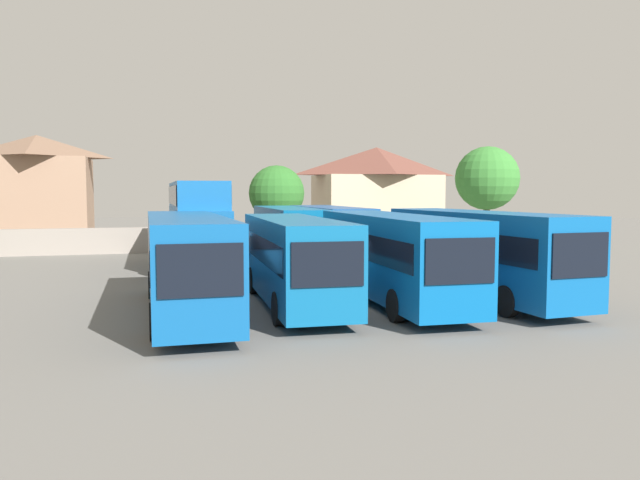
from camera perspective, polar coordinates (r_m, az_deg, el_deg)
The scene contains 13 objects.
ground at distance 41.09m, azimuth -5.72°, elevation -1.57°, with size 140.00×140.00×0.00m, color slate.
depot_boundary_wall at distance 45.95m, azimuth -6.84°, elevation 0.18°, with size 56.00×0.50×1.80m, color gray.
bus_1 at distance 22.08m, azimuth -12.10°, elevation -1.66°, with size 2.62×11.88×3.43m.
bus_2 at distance 23.20m, azimuth -2.39°, elevation -1.48°, with size 2.96×10.70×3.29m.
bus_3 at distance 24.25m, azimuth 6.50°, elevation -1.11°, with size 3.01×11.98×3.39m.
bus_4 at distance 25.44m, azimuth 14.34°, elevation -0.85°, with size 3.05×11.20×3.49m.
bus_5 at distance 35.36m, azimuth -11.20°, elevation 1.80°, with size 2.74×11.85×4.79m.
bus_6 at distance 35.88m, azimuth -2.93°, elevation 0.67°, with size 2.91×11.01×3.37m.
bus_7 at distance 36.92m, azimuth 0.89°, elevation 0.79°, with size 2.78×10.36×3.39m.
house_terrace_left at distance 55.62m, azimuth -24.35°, elevation 4.26°, with size 8.37×7.80×8.85m.
house_terrace_centre at distance 58.61m, azimuth 5.17°, elevation 4.41°, with size 11.36×7.00×8.40m.
tree_left_of_lot at distance 50.38m, azimuth 15.02°, elevation 5.44°, with size 4.93×4.93×7.80m.
tree_right_of_lot at distance 48.81m, azimuth -3.99°, elevation 4.26°, with size 4.33×4.33×6.34m.
Camera 1 is at (-7.17, -22.24, 4.26)m, focal length 35.04 mm.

